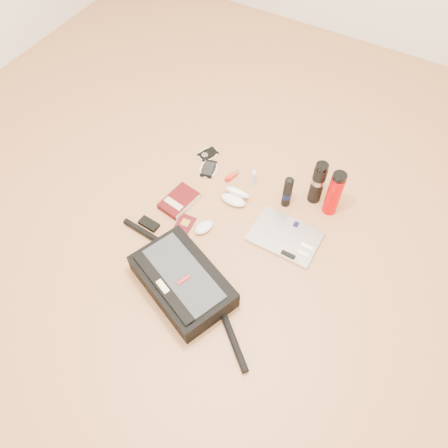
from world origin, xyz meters
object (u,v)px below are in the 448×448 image
(messenger_bag, at_px, (182,281))
(book, at_px, (179,201))
(laptop, at_px, (285,237))
(thermos_black, at_px, (318,183))
(thermos_red, at_px, (334,193))

(messenger_bag, distance_m, book, 0.50)
(messenger_bag, height_order, laptop, messenger_bag)
(messenger_bag, xyz_separation_m, thermos_black, (0.32, 0.78, 0.07))
(thermos_black, bearing_deg, book, -148.01)
(thermos_red, bearing_deg, messenger_bag, -119.33)
(messenger_bag, bearing_deg, thermos_black, 89.83)
(laptop, bearing_deg, book, -172.37)
(thermos_black, bearing_deg, messenger_bag, -112.51)
(book, distance_m, thermos_black, 0.73)
(messenger_bag, bearing_deg, laptop, 80.56)
(book, height_order, thermos_red, thermos_red)
(laptop, bearing_deg, thermos_red, 65.34)
(messenger_bag, bearing_deg, thermos_red, 83.01)
(laptop, distance_m, thermos_black, 0.33)
(laptop, xyz_separation_m, thermos_black, (0.03, 0.30, 0.12))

